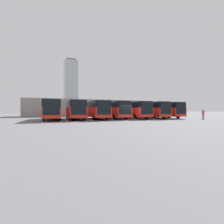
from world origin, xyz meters
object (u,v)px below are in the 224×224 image
Objects in this scene: bus_6 at (52,109)px; pedestrian at (203,114)px; bus_1 at (149,110)px; bus_0 at (163,110)px; bus_3 at (114,109)px; bus_4 at (96,109)px; bus_5 at (75,109)px; bus_2 at (132,109)px.

pedestrian is (-24.60, 9.03, -0.82)m from bus_6.
bus_0 is at bearing -169.09° from bus_1.
bus_3 is (11.37, -0.61, 0.00)m from bus_0.
bus_6 is at bearing 4.66° from bus_0.
bus_5 is (3.79, -0.42, 0.00)m from bus_4.
bus_4 is at bearing 2.62° from bus_1.
bus_5 is at bearing -170.36° from bus_6.
bus_6 is (3.79, 0.25, 0.00)m from bus_5.
bus_0 is at bearing -175.34° from bus_6.
bus_4 is 6.68× the size of pedestrian.
bus_2 is at bearing -91.06° from pedestrian.
bus_4 is 1.00× the size of bus_6.
bus_0 and bus_4 have the same top height.
bus_6 is at bearing -69.27° from pedestrian.
bus_0 and bus_5 have the same top height.
bus_6 is at bearing 3.81° from bus_2.
bus_0 is 7.58m from bus_2.
bus_3 is (7.58, -0.95, 0.00)m from bus_1.
bus_2 is 6.68× the size of pedestrian.
bus_1 is at bearing -178.15° from bus_5.
pedestrian is (-20.81, 9.28, -0.82)m from bus_5.
bus_3 is at bearing 2.77° from bus_0.
bus_3 is 1.00× the size of bus_5.
bus_1 and bus_5 have the same top height.
bus_0 is 15.16m from bus_4.
bus_6 is at bearing 6.54° from bus_3.
bus_2 is at bearing 6.35° from bus_0.
bus_4 is (15.16, -0.31, 0.00)m from bus_0.
bus_0 is 1.00× the size of bus_1.
bus_5 is 1.00× the size of bus_6.
bus_2 is 15.17m from bus_6.
bus_5 is (11.37, -0.79, 0.00)m from bus_2.
bus_4 and bus_6 have the same top height.
bus_2 is at bearing 175.73° from bus_3.
pedestrian is (-13.23, 9.16, -0.82)m from bus_3.
bus_0 and bus_3 have the same top height.
pedestrian is at bearing 151.16° from bus_3.
bus_0 is 11.38m from bus_3.
bus_3 is at bearing -4.27° from bus_2.
bus_3 is at bearing -173.46° from bus_6.
bus_2 is at bearing -176.19° from bus_6.
bus_5 is 3.80m from bus_6.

